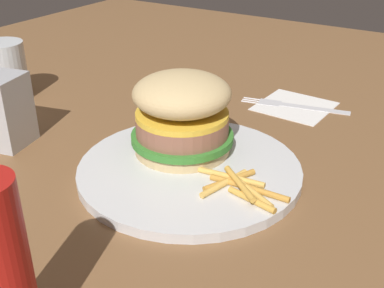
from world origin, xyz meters
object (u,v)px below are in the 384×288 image
(plate, at_px, (192,170))
(napkin, at_px, (295,106))
(drink_glass, at_px, (5,74))
(ketchup_bottle, at_px, (0,269))
(fries_pile, at_px, (239,186))
(fork, at_px, (294,104))
(sandwich, at_px, (182,114))

(plate, relative_size, napkin, 2.46)
(drink_glass, distance_m, ketchup_bottle, 0.53)
(fries_pile, distance_m, drink_glass, 0.47)
(fries_pile, xyz_separation_m, ketchup_bottle, (-0.27, 0.05, 0.06))
(napkin, bearing_deg, ketchup_bottle, 178.94)
(plate, height_order, napkin, plate)
(fries_pile, relative_size, fork, 0.67)
(fork, xyz_separation_m, drink_glass, (-0.22, 0.42, 0.04))
(sandwich, bearing_deg, drink_glass, 86.80)
(plate, relative_size, ketchup_bottle, 1.88)
(sandwich, xyz_separation_m, ketchup_bottle, (-0.31, -0.05, 0.01))
(fork, bearing_deg, fries_pile, -170.90)
(fork, bearing_deg, napkin, -78.32)
(sandwich, distance_m, fries_pile, 0.12)
(fork, bearing_deg, sandwich, 166.15)
(fries_pile, height_order, fork, fries_pile)
(plate, distance_m, fork, 0.27)
(fries_pile, xyz_separation_m, fork, (0.28, 0.05, -0.01))
(napkin, height_order, fork, fork)
(sandwich, bearing_deg, fries_pile, -113.06)
(sandwich, relative_size, drink_glass, 1.37)
(plate, bearing_deg, sandwich, 48.39)
(napkin, relative_size, ketchup_bottle, 0.76)
(fork, bearing_deg, plate, 174.37)
(plate, bearing_deg, ketchup_bottle, -176.40)
(plate, distance_m, ketchup_bottle, 0.29)
(plate, xyz_separation_m, ketchup_bottle, (-0.28, -0.02, 0.07))
(fork, relative_size, drink_glass, 1.82)
(fork, distance_m, ketchup_bottle, 0.55)
(sandwich, height_order, fork, sandwich)
(sandwich, relative_size, fries_pile, 1.12)
(napkin, xyz_separation_m, fork, (-0.00, 0.00, 0.00))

